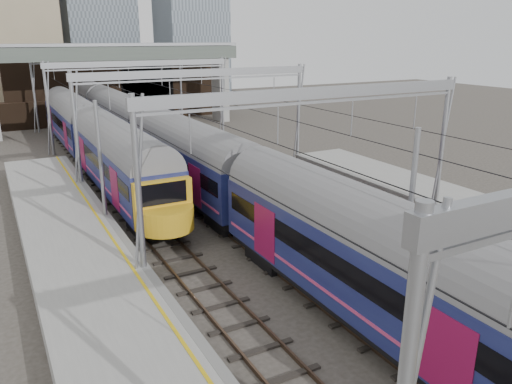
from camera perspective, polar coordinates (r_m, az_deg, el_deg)
ground at (r=19.24m, az=20.46°, el=-15.06°), size 160.00×160.00×0.00m
platform_left at (r=16.06m, az=-13.93°, el=-19.12°), size 4.32×55.00×1.12m
tracks at (r=30.02m, az=-1.20°, el=-1.98°), size 14.40×80.00×0.22m
overhead_line at (r=34.40m, az=-6.32°, el=11.60°), size 16.80×80.00×8.00m
retaining_wall at (r=64.02m, az=-15.67°, el=11.71°), size 28.00×2.75×9.00m
overbridge at (r=57.74m, az=-15.91°, el=14.07°), size 28.00×3.00×9.25m
train_main at (r=39.96m, az=-12.11°, el=6.37°), size 2.98×68.93×5.07m
train_second at (r=40.37m, az=-18.13°, el=5.98°), size 2.96×34.20×5.04m
equip_cover_a at (r=20.59m, az=13.82°, el=-12.00°), size 0.91×0.74×0.09m
equip_cover_b at (r=22.99m, az=6.52°, el=-8.32°), size 0.82×0.62×0.09m
equip_cover_c at (r=25.52m, az=15.24°, el=-6.14°), size 1.04×0.88×0.10m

